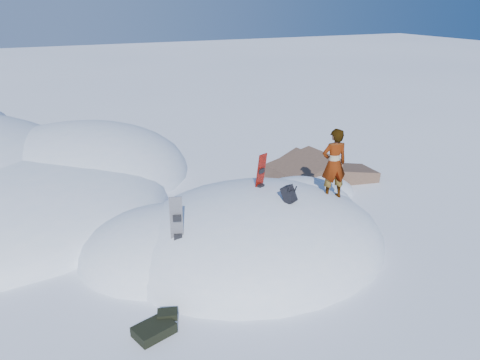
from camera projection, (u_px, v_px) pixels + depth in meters
name	position (u px, v px, depth m)	size (l,w,h in m)	color
ground	(255.00, 245.00, 12.25)	(120.00, 120.00, 0.00)	white
snow_mound	(245.00, 243.00, 12.38)	(8.00, 6.00, 3.00)	silver
rock_outcrop	(312.00, 184.00, 16.25)	(4.68, 4.41, 1.68)	brown
snowboard_red	(260.00, 180.00, 12.11)	(0.35, 0.32, 1.49)	red
snowboard_dark	(177.00, 229.00, 10.36)	(0.31, 0.25, 1.53)	black
backpack	(289.00, 194.00, 11.31)	(0.43, 0.49, 0.50)	black
gear_pile	(156.00, 327.00, 9.01)	(1.01, 0.78, 0.26)	black
person	(334.00, 164.00, 12.11)	(0.69, 0.45, 1.88)	slate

